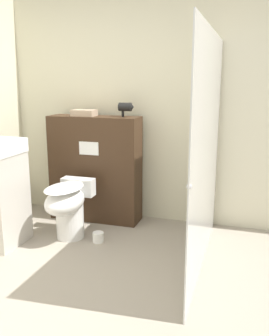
{
  "coord_description": "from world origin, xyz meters",
  "views": [
    {
      "loc": [
        1.09,
        -2.04,
        1.54
      ],
      "look_at": [
        0.09,
        1.14,
        0.76
      ],
      "focal_mm": 40.0,
      "sensor_mm": 36.0,
      "label": 1
    }
  ],
  "objects": [
    {
      "name": "ground_plane",
      "position": [
        0.0,
        0.0,
        0.0
      ],
      "size": [
        12.0,
        12.0,
        0.0
      ],
      "primitive_type": "plane",
      "color": "#9E9384"
    },
    {
      "name": "wall_back",
      "position": [
        0.0,
        1.93,
        1.25
      ],
      "size": [
        8.0,
        0.06,
        2.5
      ],
      "color": "beige",
      "rests_on": "ground_plane"
    },
    {
      "name": "partition_panel",
      "position": [
        -0.54,
        1.69,
        0.58
      ],
      "size": [
        1.01,
        0.32,
        1.17
      ],
      "color": "#3D2819",
      "rests_on": "ground_plane"
    },
    {
      "name": "shower_glass",
      "position": [
        0.76,
        0.99,
        0.96
      ],
      "size": [
        0.04,
        1.82,
        1.92
      ],
      "color": "silver",
      "rests_on": "ground_plane"
    },
    {
      "name": "toilet",
      "position": [
        -0.58,
        1.09,
        0.35
      ],
      "size": [
        0.34,
        0.62,
        0.56
      ],
      "color": "white",
      "rests_on": "ground_plane"
    },
    {
      "name": "hair_drier",
      "position": [
        -0.18,
        1.7,
        1.27
      ],
      "size": [
        0.16,
        0.09,
        0.15
      ],
      "color": "black",
      "rests_on": "partition_panel"
    },
    {
      "name": "folded_towel",
      "position": [
        -0.65,
        1.66,
        1.2
      ],
      "size": [
        0.25,
        0.17,
        0.07
      ],
      "color": "tan",
      "rests_on": "partition_panel"
    },
    {
      "name": "spare_toilet_roll",
      "position": [
        -0.27,
        1.09,
        0.05
      ],
      "size": [
        0.11,
        0.11,
        0.1
      ],
      "color": "white",
      "rests_on": "ground_plane"
    }
  ]
}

